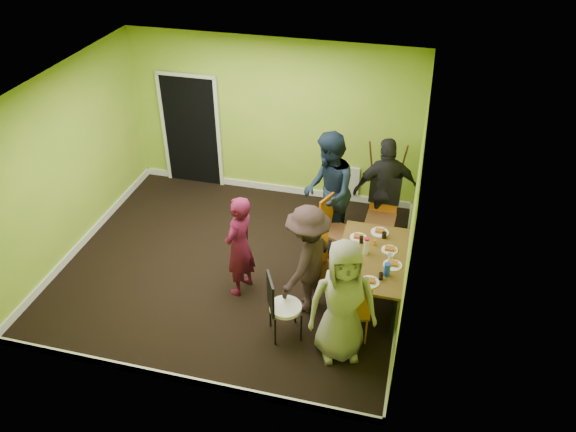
% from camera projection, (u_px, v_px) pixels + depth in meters
% --- Properties ---
extents(ground, '(5.00, 5.00, 0.00)m').
position_uv_depth(ground, '(234.00, 265.00, 8.48)').
color(ground, black).
rests_on(ground, ground).
extents(room_walls, '(5.04, 4.54, 2.82)m').
position_uv_depth(room_walls, '(230.00, 209.00, 7.96)').
color(room_walls, '#8CBB30').
rests_on(room_walls, ground).
extents(dining_table, '(0.90, 1.50, 0.75)m').
position_uv_depth(dining_table, '(372.00, 259.00, 7.49)').
color(dining_table, black).
rests_on(dining_table, ground).
extents(chair_left_far, '(0.55, 0.55, 1.02)m').
position_uv_depth(chair_left_far, '(333.00, 224.00, 8.38)').
color(chair_left_far, orange).
rests_on(chair_left_far, ground).
extents(chair_left_near, '(0.58, 0.58, 1.07)m').
position_uv_depth(chair_left_near, '(325.00, 266.00, 7.52)').
color(chair_left_near, orange).
rests_on(chair_left_near, ground).
extents(chair_back_end, '(0.47, 0.56, 1.13)m').
position_uv_depth(chair_back_end, '(384.00, 197.00, 8.58)').
color(chair_back_end, orange).
rests_on(chair_back_end, ground).
extents(chair_front_end, '(0.51, 0.51, 0.95)m').
position_uv_depth(chair_front_end, '(353.00, 310.00, 6.92)').
color(chair_front_end, orange).
rests_on(chair_front_end, ground).
extents(chair_bentwood, '(0.50, 0.50, 0.96)m').
position_uv_depth(chair_bentwood, '(280.00, 304.00, 7.02)').
color(chair_bentwood, black).
rests_on(chair_bentwood, ground).
extents(easel, '(0.61, 0.58, 1.53)m').
position_uv_depth(easel, '(385.00, 184.00, 8.99)').
color(easel, brown).
rests_on(easel, ground).
extents(plate_near_left, '(0.24, 0.24, 0.01)m').
position_uv_depth(plate_near_left, '(358.00, 238.00, 7.79)').
color(plate_near_left, white).
rests_on(plate_near_left, dining_table).
extents(plate_near_right, '(0.22, 0.22, 0.01)m').
position_uv_depth(plate_near_right, '(344.00, 267.00, 7.26)').
color(plate_near_right, white).
rests_on(plate_near_right, dining_table).
extents(plate_far_back, '(0.25, 0.25, 0.01)m').
position_uv_depth(plate_far_back, '(380.00, 232.00, 7.89)').
color(plate_far_back, white).
rests_on(plate_far_back, dining_table).
extents(plate_far_front, '(0.25, 0.25, 0.01)m').
position_uv_depth(plate_far_front, '(370.00, 282.00, 7.02)').
color(plate_far_front, white).
rests_on(plate_far_front, dining_table).
extents(plate_wall_back, '(0.22, 0.22, 0.01)m').
position_uv_depth(plate_wall_back, '(390.00, 250.00, 7.56)').
color(plate_wall_back, white).
rests_on(plate_wall_back, dining_table).
extents(plate_wall_front, '(0.25, 0.25, 0.01)m').
position_uv_depth(plate_wall_front, '(393.00, 265.00, 7.29)').
color(plate_wall_front, white).
rests_on(plate_wall_front, dining_table).
extents(thermos, '(0.07, 0.07, 0.22)m').
position_uv_depth(thermos, '(366.00, 247.00, 7.45)').
color(thermos, white).
rests_on(thermos, dining_table).
extents(blue_bottle, '(0.08, 0.08, 0.19)m').
position_uv_depth(blue_bottle, '(387.00, 270.00, 7.08)').
color(blue_bottle, blue).
rests_on(blue_bottle, dining_table).
extents(orange_bottle, '(0.03, 0.03, 0.09)m').
position_uv_depth(orange_bottle, '(375.00, 243.00, 7.63)').
color(orange_bottle, orange).
rests_on(orange_bottle, dining_table).
extents(glass_mid, '(0.06, 0.06, 0.10)m').
position_uv_depth(glass_mid, '(361.00, 240.00, 7.68)').
color(glass_mid, black).
rests_on(glass_mid, dining_table).
extents(glass_back, '(0.07, 0.07, 0.09)m').
position_uv_depth(glass_back, '(384.00, 235.00, 7.77)').
color(glass_back, black).
rests_on(glass_back, dining_table).
extents(glass_front, '(0.06, 0.06, 0.10)m').
position_uv_depth(glass_front, '(381.00, 276.00, 7.04)').
color(glass_front, black).
rests_on(glass_front, dining_table).
extents(cup_a, '(0.11, 0.11, 0.09)m').
position_uv_depth(cup_a, '(354.00, 258.00, 7.36)').
color(cup_a, white).
rests_on(cup_a, dining_table).
extents(cup_b, '(0.09, 0.09, 0.08)m').
position_uv_depth(cup_b, '(390.00, 257.00, 7.38)').
color(cup_b, white).
rests_on(cup_b, dining_table).
extents(person_standing, '(0.50, 0.63, 1.53)m').
position_uv_depth(person_standing, '(239.00, 246.00, 7.61)').
color(person_standing, '#520E2A').
rests_on(person_standing, ground).
extents(person_left_far, '(0.93, 1.08, 1.90)m').
position_uv_depth(person_left_far, '(328.00, 192.00, 8.41)').
color(person_left_far, '#131F31').
rests_on(person_left_far, ground).
extents(person_left_near, '(0.89, 1.17, 1.60)m').
position_uv_depth(person_left_near, '(307.00, 260.00, 7.31)').
color(person_left_near, black).
rests_on(person_left_near, ground).
extents(person_back_end, '(1.09, 0.75, 1.71)m').
position_uv_depth(person_back_end, '(385.00, 189.00, 8.66)').
color(person_back_end, black).
rests_on(person_back_end, ground).
extents(person_front_end, '(0.95, 0.77, 1.69)m').
position_uv_depth(person_front_end, '(342.00, 302.00, 6.60)').
color(person_front_end, gray).
rests_on(person_front_end, ground).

